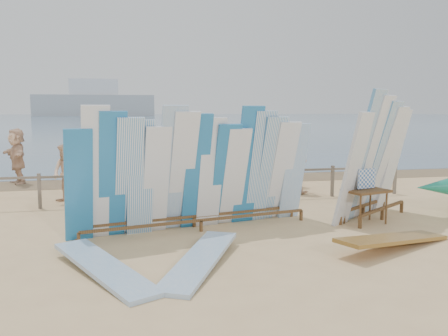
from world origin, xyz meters
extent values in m
plane|color=#DEB980|center=(0.00, 0.00, 0.00)|extent=(160.00, 160.00, 0.00)
cube|color=slate|center=(0.00, 128.00, 0.00)|extent=(320.00, 240.00, 0.02)
cube|color=olive|center=(0.00, 7.20, 0.00)|extent=(40.00, 2.60, 0.01)
cube|color=#999EA3|center=(-12.00, 180.00, 4.02)|extent=(45.00, 8.00, 8.00)
cube|color=silver|center=(-12.00, 180.00, 11.02)|extent=(18.00, 6.00, 6.00)
cube|color=#756858|center=(0.00, 3.00, 0.80)|extent=(12.00, 0.06, 0.06)
cube|color=#756858|center=(-4.00, 3.00, 0.45)|extent=(0.08, 0.08, 0.90)
cube|color=#756858|center=(-2.00, 3.00, 0.45)|extent=(0.08, 0.08, 0.90)
cube|color=#756858|center=(0.00, 3.00, 0.45)|extent=(0.08, 0.08, 0.90)
cube|color=#756858|center=(2.00, 3.00, 0.45)|extent=(0.08, 0.08, 0.90)
cube|color=#756858|center=(4.00, 3.00, 0.45)|extent=(0.08, 0.08, 0.90)
cube|color=#756858|center=(6.00, 3.00, 0.45)|extent=(0.08, 0.08, 0.90)
cube|color=brown|center=(-0.36, -0.13, 0.23)|extent=(4.78, 1.06, 0.06)
cube|color=brown|center=(-0.45, 0.27, 0.23)|extent=(4.78, 1.06, 0.06)
cube|color=#2476B5|center=(-2.73, -0.42, 1.08)|extent=(0.61, 0.59, 2.16)
cube|color=white|center=(-2.43, -0.36, 1.30)|extent=(0.63, 0.70, 2.59)
cube|color=#2476B5|center=(-2.12, -0.29, 1.24)|extent=(0.64, 0.74, 2.48)
cube|color=white|center=(-1.81, -0.23, 1.18)|extent=(0.65, 0.81, 2.37)
cube|color=white|center=(-1.58, -0.18, 1.16)|extent=(0.61, 0.58, 2.31)
cube|color=white|center=(-1.27, -0.11, 1.09)|extent=(0.63, 0.72, 2.19)
cube|color=#86AFD7|center=(-0.96, -0.05, 1.30)|extent=(0.67, 0.90, 2.59)
cube|color=white|center=(-0.73, 0.00, 1.24)|extent=(0.68, 0.96, 2.48)
cube|color=#2476B5|center=(-0.42, 0.07, 1.21)|extent=(0.64, 0.75, 2.43)
cube|color=white|center=(-0.11, 0.13, 1.17)|extent=(0.62, 0.68, 2.35)
cube|color=#2476B5|center=(0.20, 0.20, 1.11)|extent=(0.65, 0.81, 2.21)
cube|color=white|center=(0.43, 0.25, 1.06)|extent=(0.65, 0.78, 2.12)
cube|color=#2476B5|center=(0.74, 0.31, 1.29)|extent=(0.63, 0.72, 2.59)
cube|color=white|center=(1.05, 0.38, 1.24)|extent=(0.64, 0.73, 2.48)
cube|color=white|center=(1.28, 0.42, 1.18)|extent=(0.66, 0.84, 2.36)
cube|color=white|center=(1.59, 0.49, 1.12)|extent=(0.67, 0.87, 2.25)
cube|color=#86AFD7|center=(1.90, 0.55, 1.10)|extent=(0.62, 0.65, 2.20)
cube|color=brown|center=(3.85, 0.03, 0.27)|extent=(1.80, 1.28, 0.06)
cube|color=brown|center=(3.58, 0.41, 0.27)|extent=(1.80, 1.28, 0.06)
cube|color=white|center=(2.89, -0.35, 1.23)|extent=(0.85, 0.86, 2.46)
cube|color=white|center=(3.23, -0.12, 1.47)|extent=(0.94, 0.99, 2.94)
cube|color=white|center=(3.57, 0.12, 1.41)|extent=(0.95, 1.01, 2.82)
cube|color=white|center=(3.91, 0.35, 1.35)|extent=(0.96, 1.03, 2.70)
cube|color=white|center=(4.17, 0.53, 1.29)|extent=(0.97, 1.04, 2.58)
cube|color=white|center=(4.51, 0.77, 1.26)|extent=(0.86, 0.87, 2.52)
cone|color=#19896C|center=(5.37, 0.04, 0.71)|extent=(1.34, 0.63, 0.62)
cube|color=brown|center=(3.28, -0.24, 0.74)|extent=(1.07, 0.88, 0.05)
cube|color=white|center=(3.28, -0.24, 1.01)|extent=(0.48, 0.16, 0.43)
cube|color=#86AFD7|center=(-0.74, -2.29, 0.00)|extent=(1.72, 2.66, 0.22)
cube|color=olive|center=(2.87, -2.02, 0.00)|extent=(2.69, 1.60, 0.34)
cube|color=#86AFD7|center=(-2.24, -2.35, 0.00)|extent=(1.72, 2.66, 0.22)
cube|color=red|center=(0.93, 3.88, 0.34)|extent=(0.68, 0.63, 0.05)
cube|color=red|center=(0.98, 4.13, 0.64)|extent=(0.61, 0.29, 0.58)
cube|color=red|center=(1.82, 3.61, 0.33)|extent=(0.67, 0.63, 0.05)
cube|color=red|center=(1.76, 3.85, 0.61)|extent=(0.58, 0.30, 0.56)
cube|color=red|center=(1.35, 4.15, 0.57)|extent=(0.61, 0.85, 0.57)
cube|color=red|center=(1.29, 4.45, 0.93)|extent=(0.49, 0.26, 0.36)
imported|color=#8C6042|center=(3.06, 4.81, 0.83)|extent=(0.69, 0.56, 1.67)
imported|color=tan|center=(3.35, 5.10, 0.90)|extent=(0.57, 0.94, 1.80)
imported|color=#8C6042|center=(-3.52, 5.60, 0.76)|extent=(0.56, 0.31, 1.53)
imported|color=tan|center=(6.63, 5.96, 0.88)|extent=(1.22, 0.78, 1.76)
imported|color=beige|center=(-5.41, 7.49, 0.94)|extent=(1.25, 1.82, 1.88)
imported|color=#8C6042|center=(-0.81, 5.68, 0.79)|extent=(0.95, 0.46, 1.58)
imported|color=tan|center=(6.73, 6.15, 0.89)|extent=(1.17, 0.54, 1.78)
imported|color=beige|center=(-3.41, 3.60, 0.80)|extent=(0.82, 0.80, 1.59)
imported|color=beige|center=(2.20, 5.68, 0.89)|extent=(0.72, 1.70, 1.78)
imported|color=beige|center=(3.13, 3.79, 0.90)|extent=(0.94, 0.89, 1.80)
imported|color=#8C6042|center=(5.67, 4.46, 0.90)|extent=(1.07, 1.06, 1.79)
camera|label=1|loc=(-1.91, -9.57, 2.50)|focal=38.00mm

